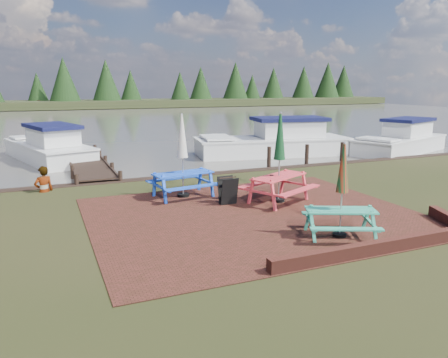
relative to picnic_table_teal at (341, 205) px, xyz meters
The scene contains 14 objects.
ground 1.94m from the picnic_table_teal, 128.89° to the left, with size 120.00×120.00×0.00m, color black.
paving 2.74m from the picnic_table_teal, 115.03° to the left, with size 9.00×7.50×0.02m, color #3C1D13.
brick_wall 1.61m from the picnic_table_teal, 45.09° to the right, with size 6.21×1.79×0.30m.
water 38.40m from the picnic_table_teal, 91.66° to the left, with size 120.00×60.00×0.02m, color #48443E.
far_treeline 67.43m from the picnic_table_teal, 90.94° to the left, with size 120.00×10.00×8.10m.
picnic_table_teal is the anchor object (origin of this frame).
picnic_table_red 3.40m from the picnic_table_teal, 85.94° to the left, with size 2.57×2.47×2.78m.
picnic_table_blue 5.66m from the picnic_table_teal, 114.21° to the left, with size 2.17×1.98×2.69m.
chalkboard 3.99m from the picnic_table_teal, 109.74° to the left, with size 0.53×0.51×0.86m.
jetty 13.48m from the picnic_table_teal, 110.02° to the left, with size 1.76×9.08×1.00m.
boat_jetty 16.73m from the picnic_table_teal, 111.57° to the left, with size 4.43×7.61×2.09m.
boat_near 13.89m from the picnic_table_teal, 67.05° to the left, with size 8.73×4.24×2.26m.
boat_far 16.43m from the picnic_table_teal, 40.69° to the left, with size 7.19×4.53×2.11m.
person 10.09m from the picnic_table_teal, 130.36° to the left, with size 0.65×0.42×1.77m, color gray.
Camera 1 is at (-5.37, -9.55, 3.62)m, focal length 35.00 mm.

